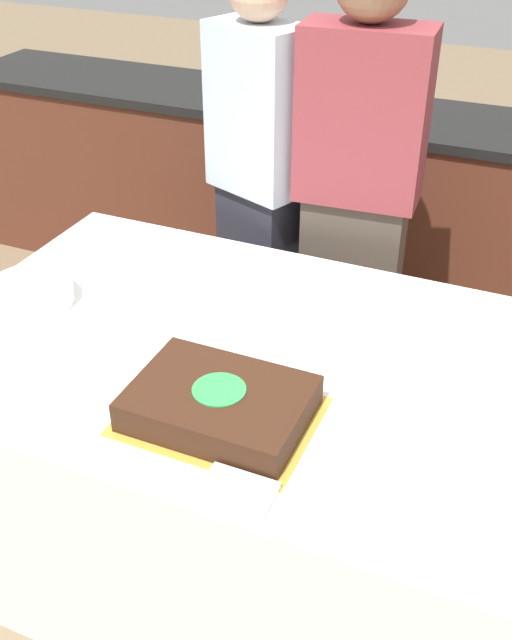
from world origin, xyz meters
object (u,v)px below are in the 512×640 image
cake (220,404)px  plate_stack (32,292)px  person_cutting_cake (356,203)px  person_standing_back (259,196)px

cake → plate_stack: cake is taller
cake → plate_stack: 0.76m
person_cutting_cake → person_standing_back: (-0.36, 0.00, -0.04)m
person_cutting_cake → person_standing_back: size_ratio=1.04×
person_cutting_cake → cake: bearing=85.9°
plate_stack → person_cutting_cake: bearing=48.3°
plate_stack → person_cutting_cake: person_cutting_cake is taller
plate_stack → person_standing_back: person_standing_back is taller
cake → plate_stack: bearing=161.5°
cake → person_standing_back: 1.11m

